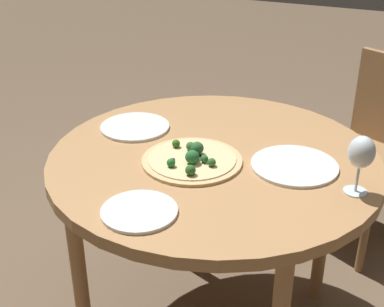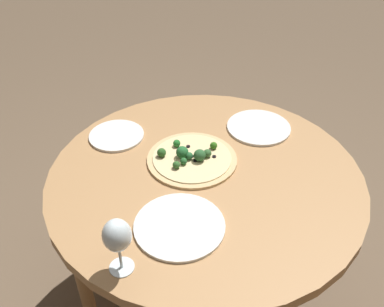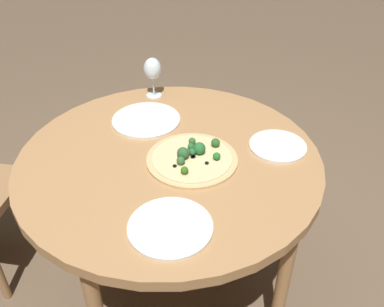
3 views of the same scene
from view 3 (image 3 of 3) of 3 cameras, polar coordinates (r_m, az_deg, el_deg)
The scene contains 7 objects.
ground_plane at distance 2.03m, azimuth -2.40°, elevation -17.43°, with size 12.00×12.00×0.00m, color brown.
dining_table at distance 1.55m, azimuth -3.01°, elevation -2.48°, with size 1.07×1.07×0.74m.
pizza at distance 1.48m, azimuth 0.06°, elevation -0.54°, with size 0.32×0.32×0.06m.
wine_glass at distance 1.83m, azimuth -5.28°, elevation 11.06°, with size 0.08×0.08×0.17m.
plate_near at distance 1.24m, azimuth -2.92°, elevation -9.75°, with size 0.25×0.25×0.01m.
plate_far at distance 1.58m, azimuth 11.37°, elevation 0.99°, with size 0.21×0.21×0.01m.
plate_side at distance 1.71m, azimuth -6.13°, elevation 4.49°, with size 0.27×0.27×0.01m.
Camera 3 is at (-0.27, -1.18, 1.63)m, focal length 40.00 mm.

